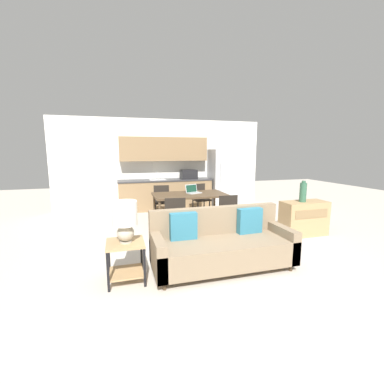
# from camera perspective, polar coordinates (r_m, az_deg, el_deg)

# --- Properties ---
(ground_plane) EXTENTS (20.00, 20.00, 0.00)m
(ground_plane) POSITION_cam_1_polar(r_m,az_deg,el_deg) (3.96, 5.94, -17.17)
(ground_plane) COLOR beige
(wall_back) EXTENTS (6.40, 0.07, 2.70)m
(wall_back) POSITION_cam_1_polar(r_m,az_deg,el_deg) (8.04, -6.43, 6.27)
(wall_back) COLOR silver
(wall_back) RESTS_ON ground_plane
(kitchen_counter) EXTENTS (2.78, 0.65, 2.15)m
(kitchen_counter) POSITION_cam_1_polar(r_m,az_deg,el_deg) (7.79, -5.88, 2.42)
(kitchen_counter) COLOR #8E704C
(kitchen_counter) RESTS_ON ground_plane
(refrigerator) EXTENTS (0.78, 0.77, 1.79)m
(refrigerator) POSITION_cam_1_polar(r_m,az_deg,el_deg) (8.19, 6.84, 3.11)
(refrigerator) COLOR #B7BABC
(refrigerator) RESTS_ON ground_plane
(dining_table) EXTENTS (1.68, 0.95, 0.76)m
(dining_table) POSITION_cam_1_polar(r_m,az_deg,el_deg) (5.98, -0.48, -0.97)
(dining_table) COLOR brown
(dining_table) RESTS_ON ground_plane
(couch) EXTENTS (2.08, 0.80, 0.89)m
(couch) POSITION_cam_1_polar(r_m,az_deg,el_deg) (3.97, 6.48, -11.60)
(couch) COLOR #3D2D1E
(couch) RESTS_ON ground_plane
(side_table) EXTENTS (0.49, 0.49, 0.55)m
(side_table) POSITION_cam_1_polar(r_m,az_deg,el_deg) (3.66, -14.52, -13.35)
(side_table) COLOR tan
(side_table) RESTS_ON ground_plane
(table_lamp) EXTENTS (0.32, 0.32, 0.56)m
(table_lamp) POSITION_cam_1_polar(r_m,az_deg,el_deg) (3.48, -14.69, -5.68)
(table_lamp) COLOR #B2A893
(table_lamp) RESTS_ON side_table
(credenza) EXTENTS (0.95, 0.43, 0.71)m
(credenza) POSITION_cam_1_polar(r_m,az_deg,el_deg) (5.88, 23.57, -5.35)
(credenza) COLOR tan
(credenza) RESTS_ON ground_plane
(vase) EXTENTS (0.14, 0.14, 0.44)m
(vase) POSITION_cam_1_polar(r_m,az_deg,el_deg) (5.72, 23.44, -0.01)
(vase) COLOR #336047
(vase) RESTS_ON credenza
(dining_chair_far_left) EXTENTS (0.46, 0.46, 0.86)m
(dining_chair_far_left) POSITION_cam_1_polar(r_m,az_deg,el_deg) (6.67, -6.73, -1.77)
(dining_chair_far_left) COLOR black
(dining_chair_far_left) RESTS_ON ground_plane
(dining_chair_near_right) EXTENTS (0.42, 0.42, 0.86)m
(dining_chair_near_right) POSITION_cam_1_polar(r_m,az_deg,el_deg) (5.42, 7.45, -4.34)
(dining_chair_near_right) COLOR black
(dining_chair_near_right) RESTS_ON ground_plane
(dining_chair_far_right) EXTENTS (0.47, 0.47, 0.86)m
(dining_chair_far_right) POSITION_cam_1_polar(r_m,az_deg,el_deg) (6.96, 1.82, -1.24)
(dining_chair_far_right) COLOR black
(dining_chair_far_right) RESTS_ON ground_plane
(dining_chair_near_left) EXTENTS (0.47, 0.47, 0.86)m
(dining_chair_near_left) POSITION_cam_1_polar(r_m,az_deg,el_deg) (5.11, -3.88, -5.12)
(dining_chair_near_left) COLOR black
(dining_chair_near_left) RESTS_ON ground_plane
(laptop) EXTENTS (0.39, 0.35, 0.20)m
(laptop) POSITION_cam_1_polar(r_m,az_deg,el_deg) (6.09, 0.18, 0.24)
(laptop) COLOR #B7BABC
(laptop) RESTS_ON dining_table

